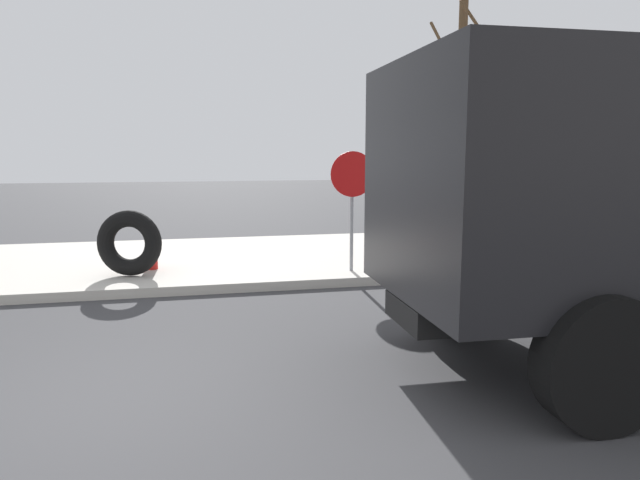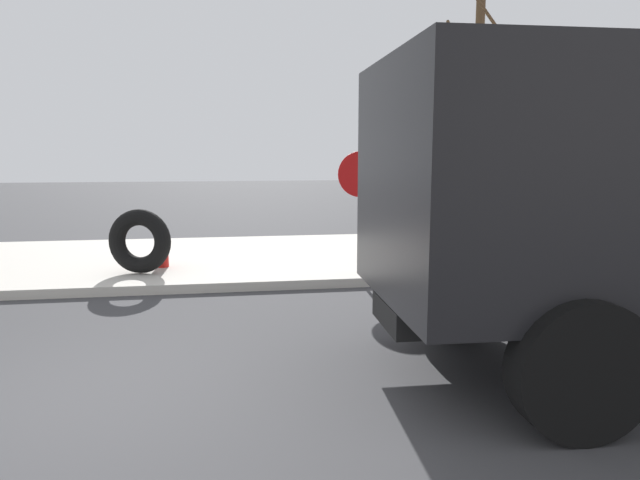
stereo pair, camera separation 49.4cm
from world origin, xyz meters
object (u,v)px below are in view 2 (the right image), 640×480
(loose_tire, at_px, (140,241))
(stop_sign, at_px, (360,189))
(fire_hydrant, at_px, (162,245))
(bare_tree, at_px, (476,116))

(loose_tire, distance_m, stop_sign, 3.78)
(loose_tire, bearing_deg, fire_hydrant, 58.52)
(loose_tire, xyz_separation_m, bare_tree, (6.59, 1.67, 2.22))
(stop_sign, xyz_separation_m, bare_tree, (2.93, 2.09, 1.36))
(fire_hydrant, distance_m, loose_tire, 0.60)
(fire_hydrant, relative_size, stop_sign, 0.37)
(fire_hydrant, xyz_separation_m, bare_tree, (6.28, 1.18, 2.36))
(fire_hydrant, relative_size, loose_tire, 0.70)
(stop_sign, bearing_deg, loose_tire, 173.51)
(fire_hydrant, bearing_deg, bare_tree, 10.62)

